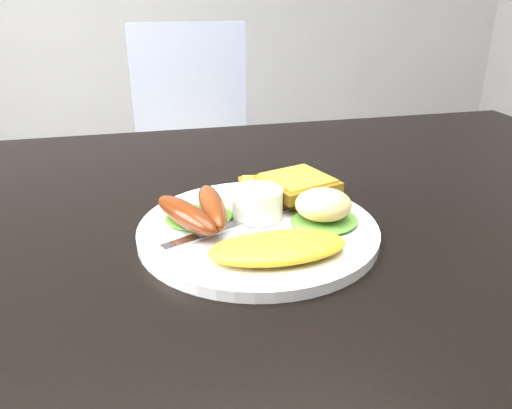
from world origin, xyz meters
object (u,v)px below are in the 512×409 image
object	(u,v)px
person	(290,71)
plate	(258,230)
dining_chair	(200,174)
dining_table	(279,225)

from	to	relation	value
person	plate	world-z (taller)	person
dining_chair	plate	bearing A→B (deg)	-93.99
dining_chair	person	xyz separation A→B (m)	(0.18, -0.37, 0.37)
dining_table	person	xyz separation A→B (m)	(0.19, 0.59, 0.09)
dining_table	person	world-z (taller)	person
dining_table	dining_chair	bearing A→B (deg)	89.06
dining_table	plate	bearing A→B (deg)	-125.53
dining_chair	plate	distance (m)	1.06
dining_table	plate	distance (m)	0.07
dining_table	person	size ratio (longest dim) A/B	0.73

